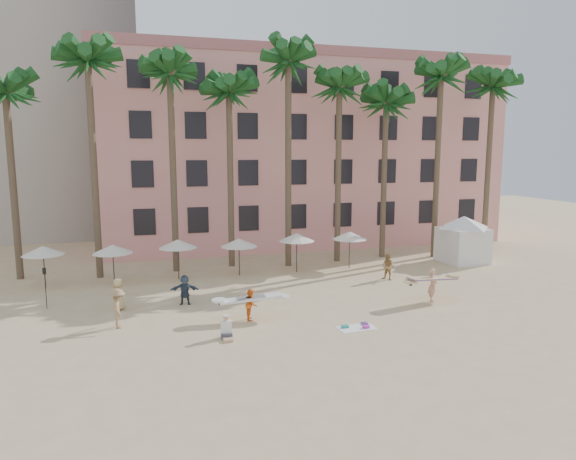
# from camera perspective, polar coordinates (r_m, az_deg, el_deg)

# --- Properties ---
(ground) EXTENTS (120.00, 120.00, 0.00)m
(ground) POSITION_cam_1_polar(r_m,az_deg,el_deg) (23.49, 2.73, -11.94)
(ground) COLOR #D1B789
(ground) RESTS_ON ground
(pink_hotel) EXTENTS (35.00, 14.00, 16.00)m
(pink_hotel) POSITION_cam_1_polar(r_m,az_deg,el_deg) (48.87, 0.87, 8.43)
(pink_hotel) COLOR pink
(pink_hotel) RESTS_ON ground
(palm_row) EXTENTS (44.40, 5.40, 16.30)m
(palm_row) POSITION_cam_1_polar(r_m,az_deg,el_deg) (36.89, -4.07, 16.03)
(palm_row) COLOR brown
(palm_row) RESTS_ON ground
(umbrella_row) EXTENTS (22.50, 2.70, 2.73)m
(umbrella_row) POSITION_cam_1_polar(r_m,az_deg,el_deg) (34.09, -8.78, -1.42)
(umbrella_row) COLOR #332B23
(umbrella_row) RESTS_ON ground
(cabana) EXTENTS (4.79, 4.79, 3.50)m
(cabana) POSITION_cam_1_polar(r_m,az_deg,el_deg) (40.52, 18.88, -0.54)
(cabana) COLOR white
(cabana) RESTS_ON ground
(beach_towel) EXTENTS (1.87, 1.13, 0.14)m
(beach_towel) POSITION_cam_1_polar(r_m,az_deg,el_deg) (25.00, 7.69, -10.63)
(beach_towel) COLOR white
(beach_towel) RESTS_ON ground
(carrier_yellow) EXTENTS (3.23, 1.37, 1.91)m
(carrier_yellow) POSITION_cam_1_polar(r_m,az_deg,el_deg) (29.65, 15.77, -5.70)
(carrier_yellow) COLOR tan
(carrier_yellow) RESTS_ON ground
(carrier_white) EXTENTS (3.16, 0.92, 1.55)m
(carrier_white) POSITION_cam_1_polar(r_m,az_deg,el_deg) (25.74, -4.14, -8.07)
(carrier_white) COLOR orange
(carrier_white) RESTS_ON ground
(beachgoers) EXTENTS (17.56, 5.94, 1.88)m
(beachgoers) POSITION_cam_1_polar(r_m,az_deg,el_deg) (28.11, -9.31, -6.66)
(beachgoers) COLOR #A57944
(beachgoers) RESTS_ON ground
(paddle) EXTENTS (0.18, 0.04, 2.23)m
(paddle) POSITION_cam_1_polar(r_m,az_deg,el_deg) (30.10, -25.37, -5.33)
(paddle) COLOR black
(paddle) RESTS_ON ground
(seated_man) EXTENTS (0.47, 0.81, 1.06)m
(seated_man) POSITION_cam_1_polar(r_m,az_deg,el_deg) (23.51, -6.83, -11.04)
(seated_man) COLOR #3F3F4C
(seated_man) RESTS_ON ground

